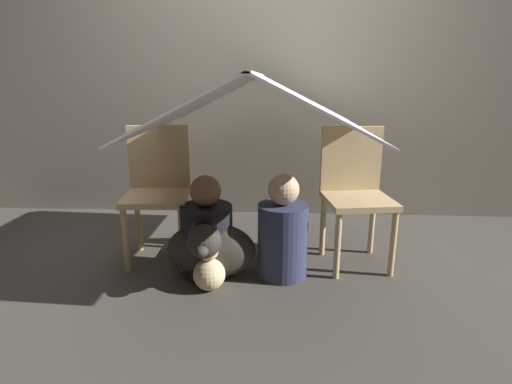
# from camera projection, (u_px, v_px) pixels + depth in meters

# --- Properties ---
(ground_plane) EXTENTS (8.80, 8.80, 0.00)m
(ground_plane) POSITION_uv_depth(u_px,v_px,m) (255.00, 269.00, 2.45)
(ground_plane) COLOR #47423D
(wall_back) EXTENTS (7.00, 0.05, 2.50)m
(wall_back) POSITION_uv_depth(u_px,v_px,m) (263.00, 63.00, 3.18)
(wall_back) COLOR gray
(wall_back) RESTS_ON ground_plane
(chair_left) EXTENTS (0.43, 0.43, 0.84)m
(chair_left) POSITION_uv_depth(u_px,v_px,m) (158.00, 187.00, 2.52)
(chair_left) COLOR #D1B27F
(chair_left) RESTS_ON ground_plane
(chair_right) EXTENTS (0.44, 0.44, 0.84)m
(chair_right) POSITION_uv_depth(u_px,v_px,m) (355.00, 190.00, 2.45)
(chair_right) COLOR #D1B27F
(chair_right) RESTS_ON ground_plane
(sheet_canopy) EXTENTS (1.24, 1.43, 0.32)m
(sheet_canopy) POSITION_uv_depth(u_px,v_px,m) (256.00, 101.00, 2.27)
(sheet_canopy) COLOR silver
(person_front) EXTENTS (0.30, 0.30, 0.60)m
(person_front) POSITION_uv_depth(u_px,v_px,m) (207.00, 234.00, 2.33)
(person_front) COLOR black
(person_front) RESTS_ON ground_plane
(person_second) EXTENTS (0.29, 0.29, 0.61)m
(person_second) POSITION_uv_depth(u_px,v_px,m) (283.00, 234.00, 2.31)
(person_second) COLOR #2D3351
(person_second) RESTS_ON ground_plane
(dog) EXTENTS (0.52, 0.45, 0.42)m
(dog) POSITION_uv_depth(u_px,v_px,m) (210.00, 249.00, 2.28)
(dog) COLOR #332D28
(dog) RESTS_ON ground_plane
(floor_cushion) EXTENTS (0.39, 0.31, 0.10)m
(floor_cushion) POSITION_uv_depth(u_px,v_px,m) (212.00, 246.00, 2.66)
(floor_cushion) COLOR #7FB27F
(floor_cushion) RESTS_ON ground_plane
(plush_toy) EXTENTS (0.18, 0.18, 0.28)m
(plush_toy) POSITION_uv_depth(u_px,v_px,m) (209.00, 270.00, 2.19)
(plush_toy) COLOR beige
(plush_toy) RESTS_ON ground_plane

